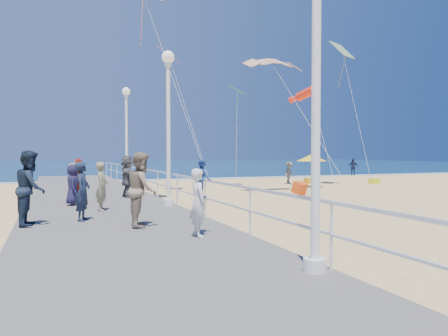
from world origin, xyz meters
name	(u,v)px	position (x,y,z in m)	size (l,w,h in m)	color
ground	(302,210)	(0.00, 0.00, 0.00)	(160.00, 160.00, 0.00)	#ECC87B
ocean	(107,165)	(0.00, 65.00, 0.01)	(160.00, 90.00, 0.05)	#0C2C4B
surf_line	(170,179)	(0.00, 20.50, 0.03)	(160.00, 1.20, 0.04)	silver
boardwalk	(105,215)	(-7.50, 0.00, 0.20)	(5.00, 44.00, 0.40)	slate
railing	(177,181)	(-5.05, 0.00, 1.25)	(0.05, 42.00, 0.55)	white
lamp_post_near	(316,58)	(-5.35, -9.00, 3.66)	(0.44, 0.44, 5.32)	white
lamp_post_mid	(168,111)	(-5.35, 0.00, 3.66)	(0.44, 0.44, 5.32)	white
lamp_post_far	(126,126)	(-5.35, 9.00, 3.66)	(0.44, 0.44, 5.32)	white
woman_holding_toddler	(198,203)	(-6.15, -5.69, 1.14)	(0.54, 0.36, 1.49)	silver
toddler_held	(203,178)	(-6.00, -5.54, 1.67)	(0.41, 0.32, 0.84)	#2E56AE
spectator_0	(83,191)	(-8.33, -2.44, 1.19)	(0.58, 0.38, 1.59)	#192237
spectator_1	(142,189)	(-7.03, -3.91, 1.32)	(0.90, 0.70, 1.84)	gray
spectator_2	(74,183)	(-8.34, 2.02, 1.15)	(0.96, 0.55, 1.49)	#535458
spectator_3	(79,180)	(-8.17, 2.50, 1.21)	(0.95, 0.39, 1.62)	red
spectator_4	(73,185)	(-8.43, 1.31, 1.11)	(0.69, 0.45, 1.42)	#1A1734
spectator_5	(127,176)	(-6.23, 3.35, 1.26)	(1.60, 0.51, 1.73)	#504F54
spectator_6	(102,186)	(-7.63, -0.49, 1.17)	(0.56, 0.37, 1.54)	#817759
spectator_7	(31,188)	(-9.60, -2.72, 1.34)	(0.92, 0.71, 1.88)	#182336
beach_walker_a	(289,173)	(6.78, 12.70, 0.79)	(1.02, 0.59, 1.58)	slate
beach_walker_b	(353,167)	(18.40, 20.37, 0.83)	(0.98, 0.41, 1.67)	#191B38
beach_walker_c	(125,176)	(-4.74, 13.51, 0.75)	(0.73, 0.48, 1.50)	#85755C
box_kite	(299,189)	(2.98, 5.10, 0.30)	(0.55, 0.55, 0.60)	red
beach_umbrella	(311,158)	(6.41, 9.26, 1.91)	(1.90, 1.90, 2.14)	white
beach_chair_left	(309,181)	(8.14, 12.24, 0.20)	(0.55, 0.55, 0.40)	orange
beach_chair_right	(374,181)	(12.27, 10.23, 0.20)	(0.55, 0.55, 0.40)	#D7E418
kite_parafoil	(274,61)	(2.15, 6.43, 7.19)	(3.38, 0.90, 0.30)	#C15016
kite_windsock	(306,94)	(6.02, 9.35, 6.00)	(0.56, 0.56, 2.41)	#FF2E15
kite_diamond_pink	(168,55)	(-3.02, 9.06, 7.63)	(1.30, 1.30, 0.02)	#DF5268
kite_diamond_multi	(342,50)	(8.82, 9.42, 9.01)	(1.58, 1.58, 0.02)	#16B0C1
kite_diamond_green	(237,90)	(2.23, 11.61, 6.33)	(1.08, 1.08, 0.02)	green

